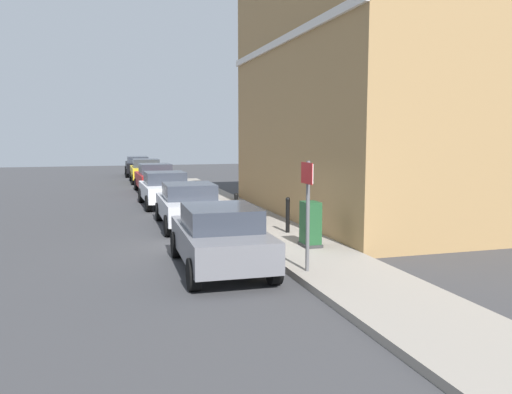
{
  "coord_description": "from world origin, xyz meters",
  "views": [
    {
      "loc": [
        -2.76,
        -13.08,
        2.97
      ],
      "look_at": [
        1.47,
        1.27,
        1.2
      ],
      "focal_mm": 36.68,
      "sensor_mm": 36.0,
      "label": 1
    }
  ],
  "objects_px": {
    "utility_cabinet": "(310,226)",
    "car_silver": "(189,204)",
    "car_yellow": "(146,171)",
    "car_black": "(138,166)",
    "bollard_near_cabinet": "(288,214)",
    "car_red": "(155,178)",
    "car_white": "(165,189)",
    "car_grey": "(220,237)",
    "bollard_far_kerb": "(236,208)",
    "street_sign": "(308,199)"
  },
  "relations": [
    {
      "from": "car_black",
      "to": "utility_cabinet",
      "type": "distance_m",
      "value": 27.23
    },
    {
      "from": "car_silver",
      "to": "car_grey",
      "type": "bearing_deg",
      "value": 178.57
    },
    {
      "from": "car_white",
      "to": "car_grey",
      "type": "bearing_deg",
      "value": 178.41
    },
    {
      "from": "car_red",
      "to": "car_yellow",
      "type": "height_order",
      "value": "car_red"
    },
    {
      "from": "car_black",
      "to": "bollard_near_cabinet",
      "type": "relative_size",
      "value": 4.22
    },
    {
      "from": "utility_cabinet",
      "to": "car_white",
      "type": "bearing_deg",
      "value": 104.33
    },
    {
      "from": "car_silver",
      "to": "car_black",
      "type": "relative_size",
      "value": 0.93
    },
    {
      "from": "car_silver",
      "to": "car_black",
      "type": "distance_m",
      "value": 22.55
    },
    {
      "from": "bollard_far_kerb",
      "to": "car_red",
      "type": "bearing_deg",
      "value": 96.69
    },
    {
      "from": "car_yellow",
      "to": "utility_cabinet",
      "type": "distance_m",
      "value": 21.43
    },
    {
      "from": "car_red",
      "to": "bollard_near_cabinet",
      "type": "distance_m",
      "value": 13.47
    },
    {
      "from": "car_grey",
      "to": "car_black",
      "type": "height_order",
      "value": "car_grey"
    },
    {
      "from": "car_red",
      "to": "car_white",
      "type": "bearing_deg",
      "value": 177.55
    },
    {
      "from": "bollard_near_cabinet",
      "to": "bollard_far_kerb",
      "type": "relative_size",
      "value": 1.0
    },
    {
      "from": "car_yellow",
      "to": "street_sign",
      "type": "relative_size",
      "value": 1.77
    },
    {
      "from": "car_silver",
      "to": "utility_cabinet",
      "type": "relative_size",
      "value": 3.53
    },
    {
      "from": "car_grey",
      "to": "utility_cabinet",
      "type": "xyz_separation_m",
      "value": [
        2.59,
        1.09,
        -0.07
      ]
    },
    {
      "from": "car_white",
      "to": "car_yellow",
      "type": "xyz_separation_m",
      "value": [
        0.12,
        11.42,
        0.03
      ]
    },
    {
      "from": "car_silver",
      "to": "bollard_near_cabinet",
      "type": "bearing_deg",
      "value": -135.54
    },
    {
      "from": "car_black",
      "to": "bollard_far_kerb",
      "type": "relative_size",
      "value": 4.22
    },
    {
      "from": "car_grey",
      "to": "bollard_far_kerb",
      "type": "distance_m",
      "value": 4.85
    },
    {
      "from": "car_red",
      "to": "car_yellow",
      "type": "bearing_deg",
      "value": -1.63
    },
    {
      "from": "car_yellow",
      "to": "bollard_far_kerb",
      "type": "distance_m",
      "value": 17.84
    },
    {
      "from": "car_silver",
      "to": "car_yellow",
      "type": "relative_size",
      "value": 1.0
    },
    {
      "from": "car_red",
      "to": "street_sign",
      "type": "bearing_deg",
      "value": -176.75
    },
    {
      "from": "car_grey",
      "to": "car_black",
      "type": "bearing_deg",
      "value": 1.1
    },
    {
      "from": "bollard_near_cabinet",
      "to": "street_sign",
      "type": "bearing_deg",
      "value": -104.62
    },
    {
      "from": "car_black",
      "to": "street_sign",
      "type": "bearing_deg",
      "value": -175.57
    },
    {
      "from": "car_yellow",
      "to": "bollard_near_cabinet",
      "type": "bearing_deg",
      "value": -171.97
    },
    {
      "from": "bollard_far_kerb",
      "to": "street_sign",
      "type": "relative_size",
      "value": 0.45
    },
    {
      "from": "utility_cabinet",
      "to": "car_silver",
      "type": "bearing_deg",
      "value": 117.44
    },
    {
      "from": "car_silver",
      "to": "bollard_far_kerb",
      "type": "distance_m",
      "value": 1.68
    },
    {
      "from": "car_yellow",
      "to": "car_black",
      "type": "distance_m",
      "value": 5.81
    },
    {
      "from": "bollard_near_cabinet",
      "to": "car_grey",
      "type": "bearing_deg",
      "value": -131.26
    },
    {
      "from": "bollard_far_kerb",
      "to": "car_white",
      "type": "bearing_deg",
      "value": 102.99
    },
    {
      "from": "car_yellow",
      "to": "bollard_far_kerb",
      "type": "bearing_deg",
      "value": -175.02
    },
    {
      "from": "car_white",
      "to": "car_red",
      "type": "xyz_separation_m",
      "value": [
        0.1,
        5.33,
        0.03
      ]
    },
    {
      "from": "car_red",
      "to": "bollard_near_cabinet",
      "type": "relative_size",
      "value": 4.01
    },
    {
      "from": "utility_cabinet",
      "to": "street_sign",
      "type": "bearing_deg",
      "value": -114.02
    },
    {
      "from": "car_silver",
      "to": "bollard_far_kerb",
      "type": "bearing_deg",
      "value": -127.84
    },
    {
      "from": "car_yellow",
      "to": "car_grey",
      "type": "bearing_deg",
      "value": -179.83
    },
    {
      "from": "car_red",
      "to": "street_sign",
      "type": "xyz_separation_m",
      "value": [
        1.43,
        -17.45,
        0.89
      ]
    },
    {
      "from": "car_black",
      "to": "utility_cabinet",
      "type": "height_order",
      "value": "car_black"
    },
    {
      "from": "car_white",
      "to": "bollard_near_cabinet",
      "type": "height_order",
      "value": "car_white"
    },
    {
      "from": "car_black",
      "to": "street_sign",
      "type": "height_order",
      "value": "street_sign"
    },
    {
      "from": "car_black",
      "to": "car_red",
      "type": "bearing_deg",
      "value": -178.05
    },
    {
      "from": "car_yellow",
      "to": "street_sign",
      "type": "height_order",
      "value": "street_sign"
    },
    {
      "from": "bollard_far_kerb",
      "to": "street_sign",
      "type": "bearing_deg",
      "value": -89.46
    },
    {
      "from": "car_red",
      "to": "car_yellow",
      "type": "distance_m",
      "value": 6.09
    },
    {
      "from": "car_grey",
      "to": "car_black",
      "type": "relative_size",
      "value": 0.91
    }
  ]
}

